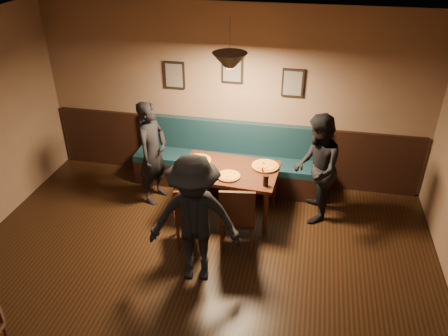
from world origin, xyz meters
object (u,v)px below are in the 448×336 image
(dining_table, at_px, (229,191))
(diner_front, at_px, (194,221))
(booth_bench, at_px, (228,158))
(soda_glass, at_px, (266,180))
(diner_left, at_px, (152,153))
(tabasco_bottle, at_px, (262,170))
(chair_near_right, at_px, (237,216))
(diner_right, at_px, (316,169))
(chair_near_left, at_px, (190,213))

(dining_table, distance_m, diner_front, 1.45)
(booth_bench, xyz_separation_m, soda_glass, (0.71, -1.07, 0.31))
(diner_left, xyz_separation_m, diner_front, (1.04, -1.51, 0.03))
(dining_table, bearing_deg, diner_left, 176.42)
(diner_front, xyz_separation_m, tabasco_bottle, (0.60, 1.35, -0.04))
(diner_front, distance_m, soda_glass, 1.25)
(chair_near_right, relative_size, tabasco_bottle, 9.35)
(diner_right, bearing_deg, dining_table, -86.12)
(booth_bench, distance_m, diner_right, 1.51)
(chair_near_left, bearing_deg, booth_bench, 61.46)
(chair_near_right, distance_m, diner_left, 1.71)
(diner_right, bearing_deg, booth_bench, -117.11)
(chair_near_left, relative_size, soda_glass, 5.99)
(booth_bench, height_order, soda_glass, booth_bench)
(chair_near_right, relative_size, diner_front, 0.60)
(soda_glass, height_order, tabasco_bottle, soda_glass)
(chair_near_right, distance_m, tabasco_bottle, 0.81)
(booth_bench, distance_m, tabasco_bottle, 1.03)
(chair_near_right, height_order, diner_front, diner_front)
(chair_near_left, xyz_separation_m, diner_front, (0.23, -0.61, 0.35))
(chair_near_left, bearing_deg, tabasco_bottle, 21.02)
(booth_bench, height_order, diner_left, diner_left)
(diner_front, bearing_deg, booth_bench, 83.30)
(diner_front, bearing_deg, soda_glass, 49.44)
(booth_bench, relative_size, chair_near_right, 3.03)
(dining_table, relative_size, soda_glass, 8.77)
(diner_left, distance_m, tabasco_bottle, 1.66)
(diner_front, bearing_deg, diner_right, 41.46)
(dining_table, relative_size, diner_right, 0.86)
(diner_right, distance_m, diner_front, 2.02)
(diner_right, relative_size, diner_front, 0.97)
(chair_near_right, bearing_deg, diner_right, 35.79)
(chair_near_right, xyz_separation_m, diner_left, (-1.43, 0.89, 0.30))
(soda_glass, relative_size, tabasco_bottle, 1.47)
(booth_bench, height_order, dining_table, booth_bench)
(diner_front, bearing_deg, chair_near_left, 103.66)
(diner_left, bearing_deg, diner_front, -132.86)
(tabasco_bottle, bearing_deg, booth_bench, 129.40)
(dining_table, distance_m, chair_near_right, 0.80)
(tabasco_bottle, bearing_deg, soda_glass, -74.92)
(chair_near_right, xyz_separation_m, tabasco_bottle, (0.22, 0.73, 0.29))
(booth_bench, distance_m, chair_near_right, 1.55)
(booth_bench, xyz_separation_m, dining_table, (0.16, -0.75, -0.13))
(diner_right, bearing_deg, chair_near_left, -63.06)
(booth_bench, xyz_separation_m, chair_near_right, (0.41, -1.49, -0.00))
(booth_bench, bearing_deg, soda_glass, -56.43)
(diner_right, xyz_separation_m, tabasco_bottle, (-0.73, -0.16, -0.01))
(tabasco_bottle, bearing_deg, dining_table, 178.12)
(dining_table, distance_m, soda_glass, 0.78)
(booth_bench, bearing_deg, chair_near_right, -74.60)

